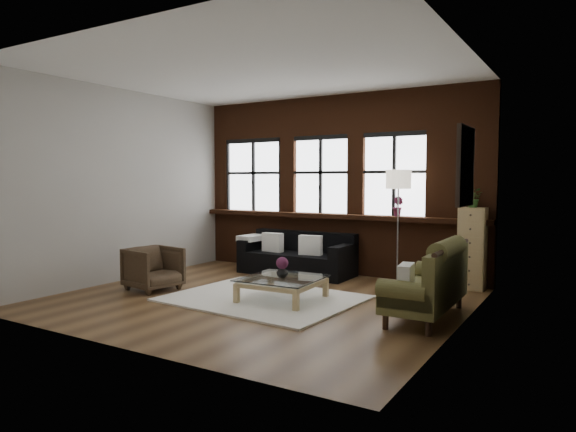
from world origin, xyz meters
The scene contains 26 objects.
floor centered at (0.00, 0.00, 0.00)m, with size 5.50×5.50×0.00m, color #51361D.
ceiling centered at (0.00, 0.00, 3.20)m, with size 5.50×5.50×0.00m, color white.
wall_back centered at (0.00, 2.50, 1.60)m, with size 5.50×5.50×0.00m, color #ADAAA1.
wall_front centered at (0.00, -2.50, 1.60)m, with size 5.50×5.50×0.00m, color #ADAAA1.
wall_left centered at (-2.75, 0.00, 1.60)m, with size 5.00×5.00×0.00m, color #ADAAA1.
wall_right centered at (2.75, 0.00, 1.60)m, with size 5.00×5.00×0.00m, color #ADAAA1.
brick_backwall centered at (0.00, 2.44, 1.60)m, with size 5.50×0.12×3.20m, color #472210, non-canonical shape.
sill_ledge centered at (0.00, 2.35, 1.04)m, with size 5.50×0.30×0.08m, color #472210.
window_left centered at (-1.80, 2.45, 1.75)m, with size 1.38×0.10×1.50m, color black, non-canonical shape.
window_mid centered at (-0.30, 2.45, 1.75)m, with size 1.38×0.10×1.50m, color black, non-canonical shape.
window_right centered at (1.10, 2.45, 1.75)m, with size 1.38×0.10×1.50m, color black, non-canonical shape.
wall_poster centered at (2.72, 0.30, 1.85)m, with size 0.05×0.74×0.94m, color black, non-canonical shape.
shag_rug centered at (0.05, 0.00, 0.01)m, with size 2.56×2.01×0.03m, color white.
dark_sofa centered at (-0.51, 1.90, 0.37)m, with size 2.05×0.83×0.74m, color black, non-canonical shape.
pillow_a centered at (-0.95, 1.80, 0.56)m, with size 0.40×0.14×0.34m, color white.
pillow_b centered at (-0.17, 1.80, 0.56)m, with size 0.40×0.14×0.34m, color white.
vintage_settee centered at (2.30, 0.21, 0.45)m, with size 0.74×1.67×0.89m, color brown, non-canonical shape.
pillow_settee centered at (2.22, -0.30, 0.56)m, with size 0.14×0.38×0.34m, color white.
armchair centered at (-1.74, -0.35, 0.33)m, with size 0.71×0.73×0.66m, color #3A2C1D.
coffee_table centered at (0.34, 0.04, 0.16)m, with size 1.03×1.03×0.35m, color tan, non-canonical shape.
vase centered at (0.34, 0.04, 0.42)m, with size 0.16×0.16×0.17m, color #B2B2B2.
flowers centered at (0.34, 0.04, 0.54)m, with size 0.17×0.17×0.17m, color #622144.
drawer_chest centered at (2.44, 2.25, 0.63)m, with size 0.39×0.39×1.27m, color tan.
potted_plant_top centered at (2.44, 2.25, 1.42)m, with size 0.27×0.23×0.30m, color #2D5923.
floor_lamp centered at (1.31, 2.03, 1.00)m, with size 0.40×0.40×2.00m, color #A5A5A8, non-canonical shape.
sill_plant centered at (1.21, 2.32, 1.25)m, with size 0.18×0.15×0.34m, color #622144.
Camera 1 is at (4.06, -5.96, 1.69)m, focal length 32.00 mm.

